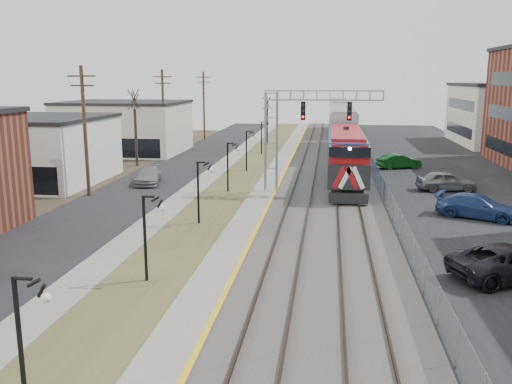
# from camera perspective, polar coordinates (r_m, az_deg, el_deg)

# --- Properties ---
(street_west) EXTENTS (7.00, 120.00, 0.04)m
(street_west) POSITION_cam_1_polar(r_m,az_deg,el_deg) (52.49, -9.63, 1.82)
(street_west) COLOR black
(street_west) RESTS_ON ground
(sidewalk) EXTENTS (2.00, 120.00, 0.08)m
(sidewalk) POSITION_cam_1_polar(r_m,az_deg,el_deg) (51.33, -4.82, 1.75)
(sidewalk) COLOR gray
(sidewalk) RESTS_ON ground
(grass_median) EXTENTS (4.00, 120.00, 0.06)m
(grass_median) POSITION_cam_1_polar(r_m,az_deg,el_deg) (50.77, -1.52, 1.66)
(grass_median) COLOR #484927
(grass_median) RESTS_ON ground
(platform) EXTENTS (2.00, 120.00, 0.24)m
(platform) POSITION_cam_1_polar(r_m,az_deg,el_deg) (50.37, 1.86, 1.68)
(platform) COLOR gray
(platform) RESTS_ON ground
(ballast_bed) EXTENTS (8.00, 120.00, 0.20)m
(ballast_bed) POSITION_cam_1_polar(r_m,az_deg,el_deg) (50.12, 7.55, 1.51)
(ballast_bed) COLOR #595651
(ballast_bed) RESTS_ON ground
(parking_lot) EXTENTS (16.00, 120.00, 0.04)m
(parking_lot) POSITION_cam_1_polar(r_m,az_deg,el_deg) (51.55, 21.01, 1.01)
(parking_lot) COLOR black
(parking_lot) RESTS_ON ground
(platform_edge) EXTENTS (0.24, 120.00, 0.01)m
(platform_edge) POSITION_cam_1_polar(r_m,az_deg,el_deg) (50.27, 2.85, 1.80)
(platform_edge) COLOR gold
(platform_edge) RESTS_ON platform
(track_near) EXTENTS (1.58, 120.00, 0.15)m
(track_near) POSITION_cam_1_polar(r_m,az_deg,el_deg) (50.13, 5.27, 1.77)
(track_near) COLOR #2D2119
(track_near) RESTS_ON ballast_bed
(track_far) EXTENTS (1.58, 120.00, 0.15)m
(track_far) POSITION_cam_1_polar(r_m,az_deg,el_deg) (50.12, 9.27, 1.66)
(track_far) COLOR #2D2119
(track_far) RESTS_ON ballast_bed
(train) EXTENTS (3.00, 63.05, 5.33)m
(train) POSITION_cam_1_polar(r_m,az_deg,el_deg) (71.17, 8.92, 6.78)
(train) COLOR #155CAA
(train) RESTS_ON ground
(signal_gantry) EXTENTS (9.00, 1.07, 8.15)m
(signal_gantry) POSITION_cam_1_polar(r_m,az_deg,el_deg) (42.55, 3.93, 7.21)
(signal_gantry) COLOR gray
(signal_gantry) RESTS_ON ground
(lampposts) EXTENTS (0.14, 62.14, 4.00)m
(lampposts) POSITION_cam_1_polar(r_m,az_deg,el_deg) (34.31, -5.99, -0.02)
(lampposts) COLOR black
(lampposts) RESTS_ON ground
(utility_poles) EXTENTS (0.28, 80.28, 10.00)m
(utility_poles) POSITION_cam_1_polar(r_m,az_deg,el_deg) (43.65, -17.55, 6.03)
(utility_poles) COLOR #4C3823
(utility_poles) RESTS_ON ground
(fence) EXTENTS (0.04, 120.00, 1.60)m
(fence) POSITION_cam_1_polar(r_m,az_deg,el_deg) (50.18, 12.38, 2.16)
(fence) COLOR gray
(fence) RESTS_ON ground
(buildings_west) EXTENTS (14.00, 67.00, 7.00)m
(buildings_west) POSITION_cam_1_polar(r_m,az_deg,el_deg) (46.33, -25.12, 3.29)
(buildings_west) COLOR beige
(buildings_west) RESTS_ON ground
(bare_trees) EXTENTS (12.30, 42.30, 5.95)m
(bare_trees) POSITION_cam_1_polar(r_m,az_deg,el_deg) (56.15, -9.68, 5.24)
(bare_trees) COLOR #382D23
(bare_trees) RESTS_ON ground
(car_lot_c) EXTENTS (6.37, 4.64, 1.61)m
(car_lot_c) POSITION_cam_1_polar(r_m,az_deg,el_deg) (27.38, 25.37, -6.79)
(car_lot_c) COLOR black
(car_lot_c) RESTS_ON ground
(car_lot_d) EXTENTS (5.73, 4.16, 1.54)m
(car_lot_d) POSITION_cam_1_polar(r_m,az_deg,el_deg) (38.35, 22.33, -1.47)
(car_lot_d) COLOR navy
(car_lot_d) RESTS_ON ground
(car_lot_e) EXTENTS (4.90, 2.41, 1.61)m
(car_lot_e) POSITION_cam_1_polar(r_m,az_deg,el_deg) (46.76, 19.39, 1.06)
(car_lot_e) COLOR slate
(car_lot_e) RESTS_ON ground
(car_lot_f) EXTENTS (4.66, 3.01, 1.45)m
(car_lot_f) POSITION_cam_1_polar(r_m,az_deg,el_deg) (57.02, 14.81, 3.11)
(car_lot_f) COLOR #0E4615
(car_lot_f) RESTS_ON ground
(car_street_b) EXTENTS (2.97, 5.15, 1.40)m
(car_street_b) POSITION_cam_1_polar(r_m,az_deg,el_deg) (48.04, -11.28, 1.66)
(car_street_b) COLOR gray
(car_street_b) RESTS_ON ground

